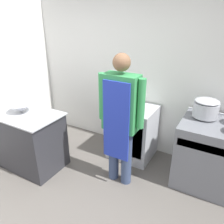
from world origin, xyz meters
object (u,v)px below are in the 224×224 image
Objects in this scene: stove at (213,155)px; fridge_unit at (132,132)px; person_cook at (120,116)px; stock_pot at (206,108)px; mixing_bowl at (21,108)px.

fridge_unit is at bearing 175.64° from stove.
stove is at bearing 26.78° from person_cook.
stock_pot is at bearing 37.33° from person_cook.
stove is at bearing 19.21° from mixing_bowl.
stock_pot is at bearing 2.06° from fridge_unit.
stove is 1.08× the size of fridge_unit.
stock_pot is at bearing 23.45° from mixing_bowl.
stove is 1.35m from person_cook.
fridge_unit is at bearing 36.30° from mixing_bowl.
mixing_bowl is at bearing -143.70° from fridge_unit.
person_cook is (-1.10, -0.56, 0.55)m from stove.
fridge_unit is 0.48× the size of person_cook.
fridge_unit is 1.18m from stock_pot.
stock_pot reaches higher than mixing_bowl.
person_cook is 1.13m from stock_pot.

